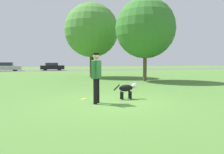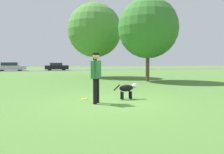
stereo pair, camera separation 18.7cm
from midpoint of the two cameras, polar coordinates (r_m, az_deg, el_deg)
The scene contains 9 objects.
ground_plane at distance 7.83m, azimuth -1.26°, elevation -6.74°, with size 120.00×120.00×0.00m, color #4C7A33.
far_road_strip at distance 38.55m, azimuth -15.67°, elevation 1.69°, with size 120.00×6.00×0.01m.
person at distance 7.60m, azimuth -4.81°, elevation 0.93°, with size 0.48×0.62×1.76m.
dog at distance 8.55m, azimuth 3.40°, elevation -3.01°, with size 1.01×0.32×0.61m.
frisbee at distance 8.60m, azimuth -7.96°, elevation -5.75°, with size 0.24×0.24×0.02m.
tree_mid_center at distance 20.86m, azimuth -5.63°, elevation 12.03°, with size 5.01×5.01×6.89m.
tree_near_right at distance 16.72m, azimuth 8.36°, elevation 12.46°, with size 4.45×4.45×6.16m.
parked_car_silver at distance 38.43m, azimuth -26.19°, elevation 2.41°, with size 4.62×1.87×1.36m.
parked_car_black at distance 38.28m, azimuth -15.54°, elevation 2.62°, with size 3.90×1.77×1.29m.
Camera 1 is at (-2.46, -7.29, 1.46)m, focal length 35.00 mm.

